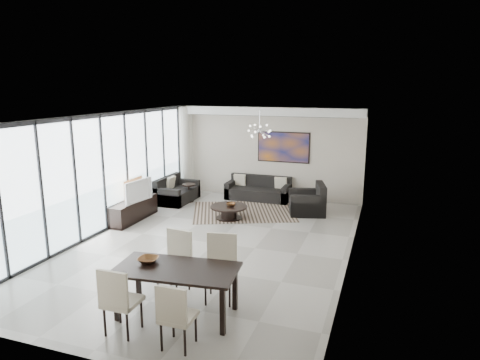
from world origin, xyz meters
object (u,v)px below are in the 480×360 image
at_px(tv_console, 133,210).
at_px(television, 136,191).
at_px(sofa_main, 258,192).
at_px(dining_table, 176,273).
at_px(coffee_table, 229,211).

distance_m(tv_console, television, 0.59).
xyz_separation_m(sofa_main, television, (-2.41, -3.23, 0.60)).
xyz_separation_m(sofa_main, dining_table, (0.83, -7.17, 0.46)).
bearing_deg(dining_table, tv_console, 130.53).
bearing_deg(television, sofa_main, -28.47).
xyz_separation_m(tv_console, television, (0.16, -0.05, 0.57)).
xyz_separation_m(coffee_table, dining_table, (1.00, -4.95, 0.51)).
bearing_deg(dining_table, coffee_table, 101.42).
height_order(tv_console, dining_table, dining_table).
relative_size(coffee_table, dining_table, 0.51).
bearing_deg(coffee_table, dining_table, -78.58).
distance_m(sofa_main, tv_console, 4.10).
xyz_separation_m(coffee_table, tv_console, (-2.40, -0.97, 0.08)).
relative_size(coffee_table, tv_console, 0.57).
distance_m(television, dining_table, 5.10).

